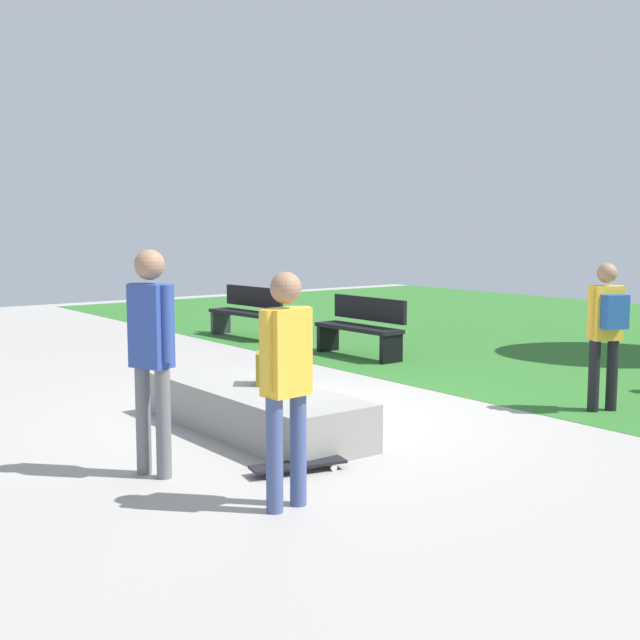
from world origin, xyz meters
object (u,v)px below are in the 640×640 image
object	(u,v)px
concrete_ledge	(254,409)
park_bench_far_left	(247,311)
backpack_on_ledge	(266,368)
park_bench_by_oak	(362,325)
pedestrian_with_backpack	(606,324)
skater_watching	(286,372)
skateboard_by_ledge	(298,465)
skater_performing_trick	(151,343)

from	to	relation	value
concrete_ledge	park_bench_far_left	size ratio (longest dim) A/B	1.66
backpack_on_ledge	park_bench_by_oak	world-z (taller)	park_bench_by_oak
concrete_ledge	pedestrian_with_backpack	bearing A→B (deg)	65.52
skater_watching	pedestrian_with_backpack	distance (m)	4.49
skateboard_by_ledge	park_bench_far_left	bearing A→B (deg)	150.62
skater_watching	park_bench_by_oak	world-z (taller)	skater_watching
skater_performing_trick	skateboard_by_ledge	world-z (taller)	skater_performing_trick
concrete_ledge	backpack_on_ledge	distance (m)	0.42
skater_performing_trick	skater_watching	size ratio (longest dim) A/B	1.08
backpack_on_ledge	pedestrian_with_backpack	xyz separation A→B (m)	(1.61, 3.29, 0.36)
skateboard_by_ledge	pedestrian_with_backpack	world-z (taller)	pedestrian_with_backpack
skater_performing_trick	park_bench_by_oak	distance (m)	6.36
skater_performing_trick	park_bench_far_left	world-z (taller)	skater_performing_trick
skater_watching	skater_performing_trick	bearing A→B (deg)	-162.20
concrete_ledge	pedestrian_with_backpack	xyz separation A→B (m)	(1.58, 3.46, 0.74)
skater_performing_trick	park_bench_by_oak	bearing A→B (deg)	124.48
skater_watching	park_bench_by_oak	distance (m)	6.86
pedestrian_with_backpack	park_bench_by_oak	bearing A→B (deg)	175.59
concrete_ledge	park_bench_far_left	distance (m)	6.80
pedestrian_with_backpack	park_bench_far_left	bearing A→B (deg)	179.18
skater_performing_trick	park_bench_far_left	size ratio (longest dim) A/B	1.11
concrete_ledge	park_bench_far_left	bearing A→B (deg)	148.30
skater_performing_trick	park_bench_by_oak	size ratio (longest dim) A/B	1.13
park_bench_far_left	backpack_on_ledge	bearing A→B (deg)	-30.62
skater_watching	skateboard_by_ledge	world-z (taller)	skater_watching
skateboard_by_ledge	park_bench_far_left	world-z (taller)	park_bench_far_left
concrete_ledge	park_bench_by_oak	world-z (taller)	park_bench_by_oak
pedestrian_with_backpack	concrete_ledge	bearing A→B (deg)	-114.48
backpack_on_ledge	skateboard_by_ledge	world-z (taller)	backpack_on_ledge
park_bench_far_left	pedestrian_with_backpack	world-z (taller)	pedestrian_with_backpack
skater_performing_trick	concrete_ledge	bearing A→B (deg)	116.74
concrete_ledge	backpack_on_ledge	xyz separation A→B (m)	(-0.04, 0.17, 0.38)
concrete_ledge	skater_performing_trick	distance (m)	1.80
skater_performing_trick	skateboard_by_ledge	xyz separation A→B (m)	(0.64, 0.97, -1.01)
concrete_ledge	pedestrian_with_backpack	world-z (taller)	pedestrian_with_backpack
backpack_on_ledge	park_bench_by_oak	size ratio (longest dim) A/B	0.20
pedestrian_with_backpack	skateboard_by_ledge	bearing A→B (deg)	-93.36
backpack_on_ledge	skater_performing_trick	xyz separation A→B (m)	(0.75, -1.58, 0.48)
skater_performing_trick	pedestrian_with_backpack	distance (m)	4.96
backpack_on_ledge	skater_performing_trick	world-z (taller)	skater_performing_trick
park_bench_far_left	skater_watching	bearing A→B (deg)	-30.50
concrete_ledge	backpack_on_ledge	world-z (taller)	backpack_on_ledge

